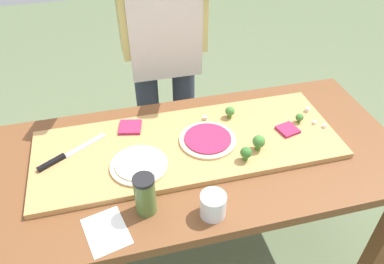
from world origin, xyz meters
name	(u,v)px	position (x,y,z in m)	size (l,w,h in m)	color
ground_plane	(193,261)	(0.00, 0.00, 0.00)	(8.00, 8.00, 0.00)	#60704C
prep_table	(194,173)	(0.00, 0.00, 0.65)	(1.66, 0.76, 0.75)	brown
cutting_board	(188,145)	(-0.01, 0.05, 0.77)	(1.20, 0.44, 0.02)	tan
chefs_knife	(63,157)	(-0.49, 0.08, 0.78)	(0.26, 0.17, 0.02)	#B7BABF
pizza_whole_beet_magenta	(208,139)	(0.07, 0.04, 0.78)	(0.23, 0.23, 0.02)	beige
pizza_whole_white_garlic	(139,165)	(-0.22, -0.03, 0.78)	(0.21, 0.21, 0.02)	beige
pizza_slice_near_left	(288,130)	(0.40, 0.02, 0.78)	(0.08, 0.08, 0.01)	#9E234C
pizza_slice_center	(130,127)	(-0.22, 0.20, 0.78)	(0.09, 0.09, 0.01)	#9E234C
broccoli_floret_back_mid	(246,153)	(0.17, -0.10, 0.81)	(0.04, 0.04, 0.06)	#3F7220
broccoli_floret_front_mid	(300,118)	(0.47, 0.06, 0.80)	(0.03, 0.03, 0.04)	#487A23
broccoli_floret_front_left	(259,142)	(0.24, -0.06, 0.81)	(0.05, 0.05, 0.06)	#487A23
broccoli_floret_center_left	(230,112)	(0.20, 0.17, 0.81)	(0.04, 0.04, 0.05)	#487A23
cheese_crumble_a	(324,126)	(0.56, 0.01, 0.78)	(0.01, 0.01, 0.01)	white
cheese_crumble_b	(314,123)	(0.53, 0.04, 0.78)	(0.01, 0.01, 0.01)	white
cheese_crumble_c	(307,110)	(0.55, 0.12, 0.79)	(0.02, 0.02, 0.02)	silver
cheese_crumble_d	(205,118)	(0.10, 0.18, 0.79)	(0.02, 0.02, 0.02)	silver
flour_cup	(213,206)	(-0.01, -0.29, 0.79)	(0.09, 0.09, 0.09)	white
sauce_jar	(145,195)	(-0.22, -0.22, 0.83)	(0.07, 0.07, 0.15)	#517033
recipe_note	(106,231)	(-0.36, -0.28, 0.75)	(0.13, 0.16, 0.00)	white
cook_center	(162,29)	(0.01, 0.63, 1.00)	(0.54, 0.39, 1.67)	#333847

